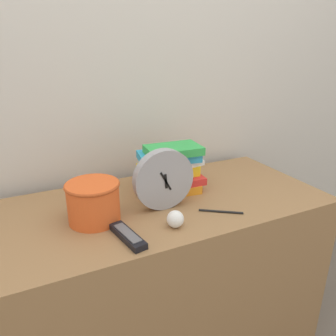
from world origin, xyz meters
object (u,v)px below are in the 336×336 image
pen (221,212)px  desk_clock (164,180)px  book_stack (171,169)px  crumpled_paper_ball (175,219)px  tv_remote (128,236)px  basket (93,200)px

pen → desk_clock: bearing=143.8°
book_stack → desk_clock: bearing=-124.7°
crumpled_paper_ball → pen: crumpled_paper_ball is taller
desk_clock → tv_remote: (-0.19, -0.14, -0.10)m
book_stack → crumpled_paper_ball: size_ratio=4.54×
desk_clock → pen: 0.23m
desk_clock → crumpled_paper_ball: size_ratio=3.93×
tv_remote → pen: tv_remote is taller
book_stack → pen: book_stack is taller
desk_clock → pen: (0.17, -0.12, -0.11)m
desk_clock → book_stack: 0.17m
book_stack → crumpled_paper_ball: (-0.12, -0.28, -0.06)m
desk_clock → book_stack: bearing=55.3°
basket → crumpled_paper_ball: bearing=-34.9°
book_stack → basket: size_ratio=1.42×
basket → pen: bearing=-18.9°
tv_remote → crumpled_paper_ball: crumpled_paper_ball is taller
book_stack → crumpled_paper_ball: book_stack is taller
book_stack → pen: 0.28m
basket → tv_remote: size_ratio=1.06×
basket → pen: 0.45m
book_stack → tv_remote: size_ratio=1.50×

